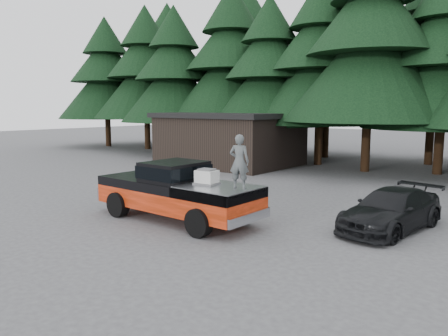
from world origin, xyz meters
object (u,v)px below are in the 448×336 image
Objects in this scene: pickup_truck at (177,200)px; air_compressor at (207,178)px; utility_building at (229,138)px; parked_car at (391,210)px; man_on_bed at (239,162)px.

air_compressor is at bearing 0.65° from pickup_truck.
pickup_truck is at bearing -58.25° from utility_building.
parked_car is (5.82, 3.26, -0.05)m from pickup_truck.
utility_building is (-8.74, 12.01, 0.13)m from air_compressor.
man_on_bed is (1.19, 0.07, 0.58)m from air_compressor.
utility_building is (-7.44, 12.02, 1.00)m from pickup_truck.
air_compressor is 5.64m from parked_car.
parked_car is at bearing 28.71° from air_compressor.
air_compressor reaches higher than pickup_truck.
man_on_bed is 0.37× the size of parked_car.
air_compressor is 14.85m from utility_building.
utility_building is (-9.93, 11.94, -0.46)m from man_on_bed.
man_on_bed reaches higher than pickup_truck.
parked_car is (4.53, 3.24, -0.92)m from air_compressor.
air_compressor is at bearing -18.44° from man_on_bed.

